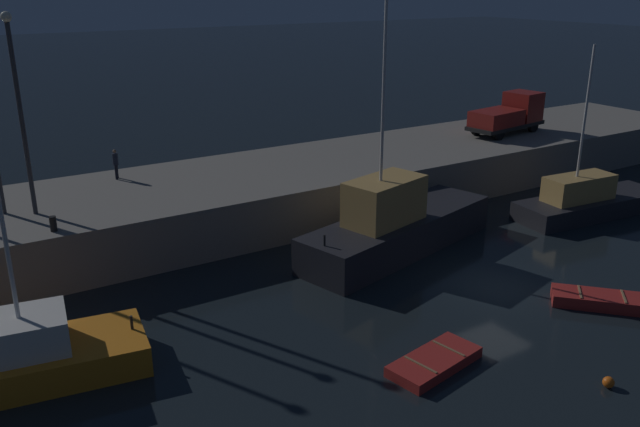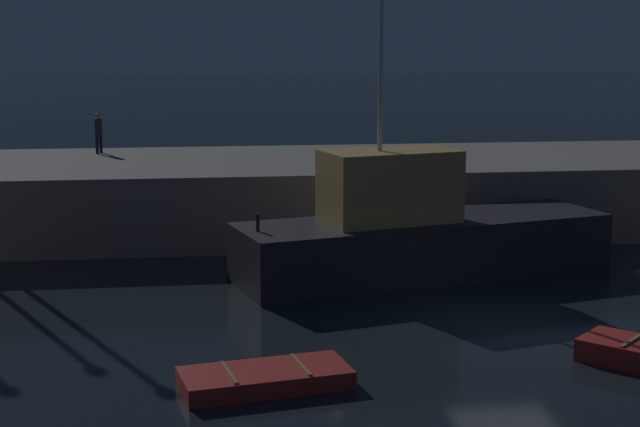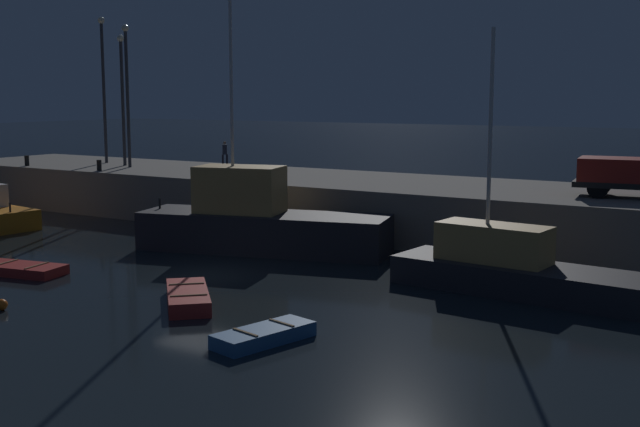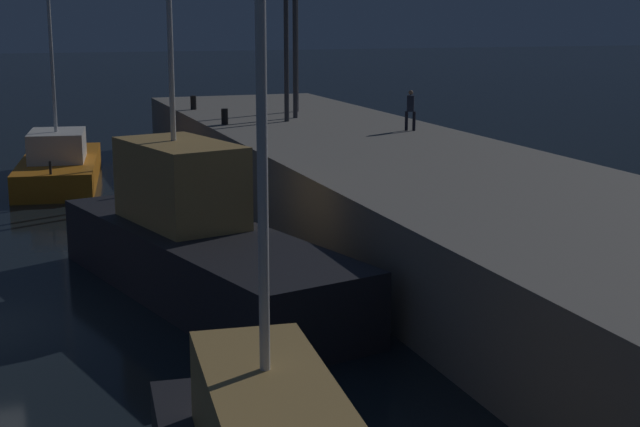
% 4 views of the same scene
% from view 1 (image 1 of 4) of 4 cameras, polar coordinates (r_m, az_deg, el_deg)
% --- Properties ---
extents(ground_plane, '(320.00, 320.00, 0.00)m').
position_cam_1_polar(ground_plane, '(29.24, 14.99, -6.33)').
color(ground_plane, black).
extents(pier_quay, '(58.24, 8.92, 2.59)m').
position_cam_1_polar(pier_quay, '(38.55, 0.51, 2.73)').
color(pier_quay, gray).
rests_on(pier_quay, ground).
extents(fishing_trawler_red, '(9.39, 3.52, 9.32)m').
position_cam_1_polar(fishing_trawler_red, '(39.56, 22.00, 1.03)').
color(fishing_trawler_red, '#232328').
rests_on(fishing_trawler_red, ground).
extents(fishing_boat_blue, '(9.51, 4.33, 8.38)m').
position_cam_1_polar(fishing_boat_blue, '(24.07, -25.60, -11.45)').
color(fishing_boat_blue, orange).
rests_on(fishing_boat_blue, ground).
extents(fishing_boat_white, '(11.72, 5.85, 12.54)m').
position_cam_1_polar(fishing_boat_white, '(31.86, 6.49, -1.06)').
color(fishing_boat_white, '#232328').
rests_on(fishing_boat_white, ground).
extents(dinghy_orange_near, '(3.53, 3.64, 0.54)m').
position_cam_1_polar(dinghy_orange_near, '(29.10, 23.00, -6.87)').
color(dinghy_orange_near, '#B22823').
rests_on(dinghy_orange_near, ground).
extents(rowboat_white_mid, '(3.66, 2.11, 0.42)m').
position_cam_1_polar(rowboat_white_mid, '(23.29, 9.81, -12.45)').
color(rowboat_white_mid, '#B22823').
rests_on(rowboat_white_mid, ground).
extents(mooring_buoy_near, '(0.38, 0.38, 0.38)m').
position_cam_1_polar(mooring_buoy_near, '(23.83, 23.58, -13.17)').
color(mooring_buoy_near, orange).
rests_on(mooring_buoy_near, ground).
extents(lamp_post_central, '(0.44, 0.44, 8.62)m').
position_cam_1_polar(lamp_post_central, '(30.87, -24.49, 8.78)').
color(lamp_post_central, '#38383D').
rests_on(lamp_post_central, pier_quay).
extents(utility_truck, '(6.18, 2.86, 2.62)m').
position_cam_1_polar(utility_truck, '(46.75, 15.97, 8.18)').
color(utility_truck, black).
rests_on(utility_truck, pier_quay).
extents(dockworker, '(0.38, 0.39, 1.56)m').
position_cam_1_polar(dockworker, '(35.99, -17.18, 4.24)').
color(dockworker, black).
rests_on(dockworker, pier_quay).
extents(bollard_west, '(0.28, 0.28, 0.65)m').
position_cam_1_polar(bollard_west, '(29.39, -21.98, -0.83)').
color(bollard_west, black).
rests_on(bollard_west, pier_quay).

